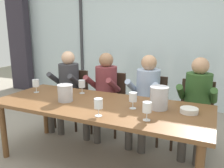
% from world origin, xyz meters
% --- Properties ---
extents(ground, '(14.00, 14.00, 0.00)m').
position_xyz_m(ground, '(0.00, 1.00, 0.00)').
color(ground, '#9E9384').
extents(window_glass_panel, '(7.62, 0.03, 2.60)m').
position_xyz_m(window_glass_panel, '(0.00, 2.45, 1.30)').
color(window_glass_panel, silver).
rests_on(window_glass_panel, ground).
extents(window_mullion_left, '(0.06, 0.06, 2.60)m').
position_xyz_m(window_mullion_left, '(-1.71, 2.43, 1.30)').
color(window_mullion_left, '#38383D').
rests_on(window_mullion_left, ground).
extents(hillside_vineyard, '(13.62, 2.40, 1.43)m').
position_xyz_m(hillside_vineyard, '(0.00, 6.27, 0.72)').
color(hillside_vineyard, '#568942').
rests_on(hillside_vineyard, ground).
extents(curtain_heavy_drape, '(0.56, 0.20, 2.60)m').
position_xyz_m(curtain_heavy_drape, '(-3.46, 2.27, 1.30)').
color(curtain_heavy_drape, '#332D38').
rests_on(curtain_heavy_drape, ground).
extents(dining_table, '(2.42, 0.95, 0.73)m').
position_xyz_m(dining_table, '(0.00, 0.00, 0.66)').
color(dining_table, brown).
rests_on(dining_table, ground).
extents(chair_near_curtain, '(0.46, 0.46, 0.89)m').
position_xyz_m(chair_near_curtain, '(-0.93, 0.87, 0.52)').
color(chair_near_curtain, '#332319').
rests_on(chair_near_curtain, ground).
extents(chair_left_of_center, '(0.46, 0.46, 0.89)m').
position_xyz_m(chair_left_of_center, '(-0.29, 0.91, 0.52)').
color(chair_left_of_center, '#332319').
rests_on(chair_left_of_center, ground).
extents(chair_center, '(0.44, 0.44, 0.89)m').
position_xyz_m(chair_center, '(0.34, 0.92, 0.52)').
color(chair_center, '#332319').
rests_on(chair_center, ground).
extents(chair_right_of_center, '(0.50, 0.50, 0.89)m').
position_xyz_m(chair_right_of_center, '(0.95, 0.87, 0.52)').
color(chair_right_of_center, '#332319').
rests_on(chair_right_of_center, ground).
extents(person_charcoal_jacket, '(0.47, 0.62, 1.21)m').
position_xyz_m(person_charcoal_jacket, '(-0.97, 0.75, 0.69)').
color(person_charcoal_jacket, '#38383D').
rests_on(person_charcoal_jacket, ground).
extents(person_maroon_top, '(0.49, 0.63, 1.21)m').
position_xyz_m(person_maroon_top, '(-0.32, 0.75, 0.69)').
color(person_maroon_top, brown).
rests_on(person_maroon_top, ground).
extents(person_pale_blue_shirt, '(0.49, 0.63, 1.21)m').
position_xyz_m(person_pale_blue_shirt, '(0.32, 0.75, 0.69)').
color(person_pale_blue_shirt, '#9EB2D1').
rests_on(person_pale_blue_shirt, ground).
extents(person_olive_shirt, '(0.47, 0.62, 1.21)m').
position_xyz_m(person_olive_shirt, '(0.97, 0.75, 0.69)').
color(person_olive_shirt, '#2D5123').
rests_on(person_olive_shirt, ground).
extents(ice_bucket_primary, '(0.19, 0.19, 0.24)m').
position_xyz_m(ice_bucket_primary, '(0.65, 0.11, 0.85)').
color(ice_bucket_primary, '#B7B7BC').
rests_on(ice_bucket_primary, dining_table).
extents(ice_bucket_secondary, '(0.18, 0.18, 0.20)m').
position_xyz_m(ice_bucket_secondary, '(-0.40, -0.08, 0.83)').
color(ice_bucket_secondary, '#B7B7BC').
rests_on(ice_bucket_secondary, dining_table).
extents(tasting_bowl, '(0.18, 0.18, 0.05)m').
position_xyz_m(tasting_bowl, '(0.95, 0.11, 0.75)').
color(tasting_bowl, silver).
rests_on(tasting_bowl, dining_table).
extents(wine_glass_by_left_taster, '(0.08, 0.08, 0.17)m').
position_xyz_m(wine_glass_by_left_taster, '(0.17, -0.34, 0.85)').
color(wine_glass_by_left_taster, silver).
rests_on(wine_glass_by_left_taster, dining_table).
extents(wine_glass_near_bucket, '(0.08, 0.08, 0.17)m').
position_xyz_m(wine_glass_near_bucket, '(-0.40, 0.29, 0.85)').
color(wine_glass_near_bucket, silver).
rests_on(wine_glass_near_bucket, dining_table).
extents(wine_glass_center_pour, '(0.08, 0.08, 0.17)m').
position_xyz_m(wine_glass_center_pour, '(0.62, -0.25, 0.85)').
color(wine_glass_center_pour, silver).
rests_on(wine_glass_center_pour, dining_table).
extents(wine_glass_by_right_taster, '(0.08, 0.08, 0.17)m').
position_xyz_m(wine_glass_by_right_taster, '(-0.97, 0.08, 0.85)').
color(wine_glass_by_right_taster, silver).
rests_on(wine_glass_by_right_taster, dining_table).
extents(wine_glass_spare_empty, '(0.08, 0.08, 0.17)m').
position_xyz_m(wine_glass_spare_empty, '(0.40, 0.01, 0.85)').
color(wine_glass_spare_empty, silver).
rests_on(wine_glass_spare_empty, dining_table).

